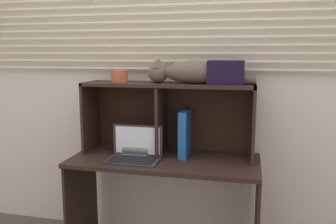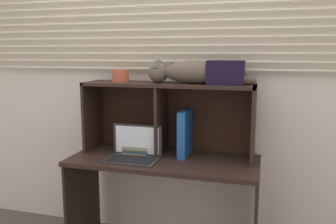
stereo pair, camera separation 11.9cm
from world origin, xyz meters
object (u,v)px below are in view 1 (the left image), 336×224
at_px(laptop, 135,152).
at_px(storage_box, 226,72).
at_px(binder_upright, 185,133).
at_px(cat, 190,72).
at_px(small_basket, 120,76).
at_px(book_stack, 140,148).

relative_size(laptop, storage_box, 1.48).
height_order(binder_upright, storage_box, storage_box).
distance_m(cat, small_basket, 0.51).
bearing_deg(laptop, small_basket, 132.30).
xyz_separation_m(laptop, book_stack, (-0.02, 0.18, -0.02)).
distance_m(laptop, storage_box, 0.81).
bearing_deg(storage_box, small_basket, 180.00).
xyz_separation_m(laptop, storage_box, (0.58, 0.18, 0.53)).
xyz_separation_m(laptop, binder_upright, (0.31, 0.18, 0.11)).
bearing_deg(small_basket, storage_box, 0.00).
relative_size(laptop, binder_upright, 1.10).
bearing_deg(cat, book_stack, 179.93).
bearing_deg(cat, storage_box, -0.00).
distance_m(small_basket, storage_box, 0.75).
bearing_deg(laptop, storage_box, 17.23).
xyz_separation_m(laptop, small_basket, (-0.16, 0.18, 0.50)).
bearing_deg(laptop, book_stack, 96.44).
xyz_separation_m(binder_upright, small_basket, (-0.48, 0.00, 0.39)).
bearing_deg(binder_upright, book_stack, 179.93).
xyz_separation_m(binder_upright, book_stack, (-0.33, 0.00, -0.13)).
distance_m(book_stack, storage_box, 0.82).
xyz_separation_m(binder_upright, storage_box, (0.27, 0.00, 0.42)).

